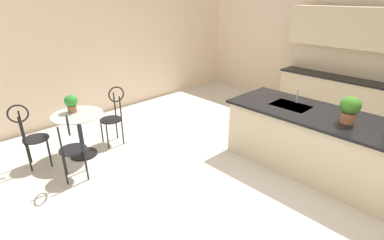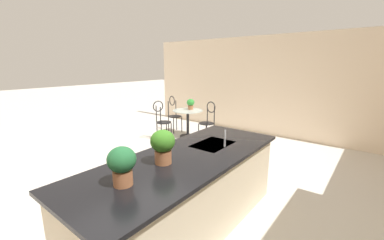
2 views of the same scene
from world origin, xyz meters
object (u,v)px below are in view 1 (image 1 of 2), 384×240
at_px(chair_by_island, 30,133).
at_px(potted_plant_on_table, 71,102).
at_px(potted_plant_counter_near, 350,108).
at_px(bistro_table, 80,131).
at_px(chair_near_window, 113,113).
at_px(chair_toward_desk, 72,144).

bearing_deg(chair_by_island, potted_plant_on_table, 85.78).
relative_size(potted_plant_on_table, potted_plant_counter_near, 0.80).
xyz_separation_m(chair_by_island, potted_plant_counter_near, (3.42, 2.97, 0.55)).
distance_m(bistro_table, potted_plant_on_table, 0.48).
height_order(bistro_table, potted_plant_counter_near, potted_plant_counter_near).
relative_size(chair_near_window, potted_plant_on_table, 3.60).
distance_m(chair_by_island, chair_toward_desk, 0.85).
xyz_separation_m(potted_plant_on_table, potted_plant_counter_near, (3.37, 2.30, 0.22)).
xyz_separation_m(chair_near_window, potted_plant_counter_near, (3.26, 1.65, 0.55)).
xyz_separation_m(bistro_table, chair_by_island, (-0.19, -0.68, 0.13)).
bearing_deg(bistro_table, potted_plant_on_table, -175.00).
distance_m(chair_by_island, potted_plant_counter_near, 4.56).
height_order(bistro_table, chair_toward_desk, chair_toward_desk).
height_order(chair_near_window, potted_plant_on_table, chair_near_window).
bearing_deg(chair_near_window, bistro_table, -87.11).
height_order(chair_by_island, potted_plant_on_table, chair_by_island).
bearing_deg(potted_plant_on_table, chair_toward_desk, -25.93).
xyz_separation_m(chair_near_window, potted_plant_on_table, (-0.11, -0.65, 0.33)).
relative_size(chair_by_island, potted_plant_on_table, 3.60).
height_order(chair_toward_desk, potted_plant_on_table, chair_toward_desk).
bearing_deg(bistro_table, chair_near_window, 92.89).
height_order(potted_plant_on_table, potted_plant_counter_near, potted_plant_counter_near).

